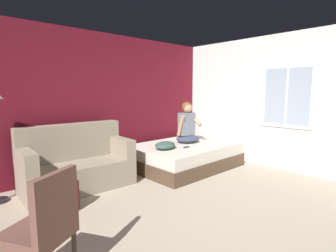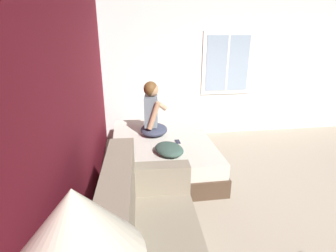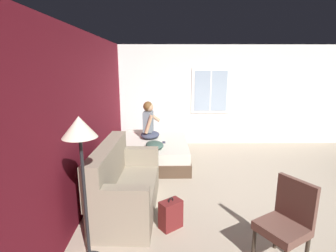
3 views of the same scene
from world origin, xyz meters
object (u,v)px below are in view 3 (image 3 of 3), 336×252
(floor_lamp, at_px, (80,142))
(side_chair, at_px, (287,220))
(cell_phone, at_px, (164,142))
(throw_pillow, at_px, (155,145))
(couch, at_px, (123,186))
(person_seated, at_px, (149,123))
(backpack, at_px, (170,215))
(bed, at_px, (154,150))

(floor_lamp, bearing_deg, side_chair, -90.82)
(cell_phone, bearing_deg, floor_lamp, -107.29)
(cell_phone, bearing_deg, throw_pillow, -117.62)
(couch, xyz_separation_m, person_seated, (2.35, -0.27, 0.44))
(backpack, relative_size, floor_lamp, 0.27)
(side_chair, xyz_separation_m, floor_lamp, (0.03, 2.20, 0.90))
(bed, xyz_separation_m, floor_lamp, (-3.25, 0.61, 1.19))
(bed, distance_m, floor_lamp, 3.51)
(bed, xyz_separation_m, couch, (-2.15, 0.38, 0.16))
(person_seated, relative_size, throw_pillow, 1.82)
(floor_lamp, bearing_deg, cell_phone, -15.40)
(side_chair, distance_m, floor_lamp, 2.38)
(cell_phone, bearing_deg, backpack, -89.72)
(person_seated, distance_m, cell_phone, 0.62)
(backpack, distance_m, floor_lamp, 1.67)
(floor_lamp, bearing_deg, bed, -10.68)
(backpack, relative_size, cell_phone, 3.18)
(person_seated, bearing_deg, backpack, -171.18)
(couch, distance_m, backpack, 0.87)
(person_seated, height_order, cell_phone, person_seated)
(backpack, bearing_deg, floor_lamp, 124.02)
(throw_pillow, bearing_deg, backpack, -172.10)
(person_seated, xyz_separation_m, floor_lamp, (-3.45, 0.50, 0.59))
(person_seated, xyz_separation_m, cell_phone, (-0.38, -0.35, -0.35))
(side_chair, bearing_deg, person_seated, 26.10)
(couch, xyz_separation_m, cell_phone, (1.97, -0.61, 0.09))
(bed, distance_m, throw_pillow, 0.66)
(side_chair, relative_size, throw_pillow, 2.04)
(backpack, bearing_deg, side_chair, -117.63)
(couch, relative_size, side_chair, 1.77)
(person_seated, distance_m, backpack, 2.92)
(bed, relative_size, throw_pillow, 4.37)
(bed, height_order, side_chair, side_chair)
(side_chair, relative_size, person_seated, 1.12)
(side_chair, height_order, floor_lamp, floor_lamp)
(bed, height_order, throw_pillow, throw_pillow)
(side_chair, xyz_separation_m, cell_phone, (3.10, 1.36, -0.05))
(bed, xyz_separation_m, throw_pillow, (-0.58, -0.04, 0.31))
(person_seated, distance_m, floor_lamp, 3.53)
(bed, relative_size, side_chair, 2.14)
(couch, height_order, backpack, couch)
(throw_pillow, bearing_deg, side_chair, -150.15)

